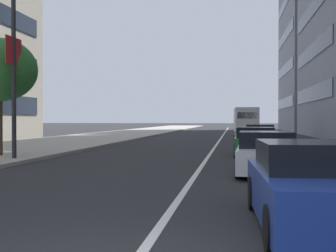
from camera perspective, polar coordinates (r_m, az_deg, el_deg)
The scene contains 9 objects.
sidewalk_right_plaza at distance 36.39m, azimuth -11.16°, elevation -1.74°, with size 160.00×8.67×0.15m, color #A39E93.
lane_centre_stripe at distance 39.26m, azimuth 6.89°, elevation -1.64°, with size 110.00×0.16×0.01m, color silver.
car_mid_block_traffic at distance 7.26m, azimuth 18.52°, elevation -7.66°, with size 4.17×1.95×1.36m.
car_following_behind at distance 14.25m, azimuth 12.66°, elevation -3.53°, with size 4.52×1.97×1.33m.
car_lead_in_lane at distance 21.07m, azimuth 11.23°, elevation -2.07°, with size 4.55×1.95×1.34m.
car_approaching_light at distance 27.98m, azimuth 11.86°, elevation -1.32°, with size 4.72×1.98×1.40m.
delivery_van_ahead at distance 41.70m, azimuth 10.10°, elevation 0.53°, with size 6.24×2.25×2.79m.
street_lamp_with_banners at distance 18.88m, azimuth -18.54°, elevation 12.82°, with size 1.26×2.69×9.39m.
street_tree_far_plaza at distance 20.42m, azimuth -21.12°, elevation 6.84°, with size 3.21×3.21×5.08m.
Camera 1 is at (-4.21, -1.16, 1.71)m, focal length 46.70 mm.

